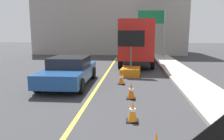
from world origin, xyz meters
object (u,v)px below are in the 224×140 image
Objects in this scene: box_truck at (137,42)px; traffic_cone_curbside at (121,78)px; arrow_board_trailer at (131,67)px; traffic_cone_far_lane at (131,91)px; traffic_cone_mid_lane at (133,112)px; pickup_car at (69,71)px; highway_guide_sign at (157,24)px.

traffic_cone_curbside is at bearing -97.64° from box_truck.
arrow_board_trailer is 0.39× the size of box_truck.
box_truck is at bearing 87.56° from traffic_cone_far_lane.
pickup_car is at bearing 126.09° from traffic_cone_mid_lane.
box_truck reaches higher than arrow_board_trailer.
pickup_car is 7.58× the size of traffic_cone_mid_lane.
traffic_cone_curbside is at bearing 96.91° from traffic_cone_mid_lane.
traffic_cone_far_lane is at bearing -78.28° from traffic_cone_curbside.
box_truck reaches higher than pickup_car.
pickup_car is at bearing -116.55° from box_truck.
traffic_cone_mid_lane is at bearing -98.08° from highway_guide_sign.
box_truck is (0.46, 4.24, 1.38)m from arrow_board_trailer.
box_truck is 6.89m from traffic_cone_curbside.
traffic_cone_mid_lane is (-2.38, -16.73, -3.12)m from highway_guide_sign.
highway_guide_sign is (5.53, 12.40, 2.73)m from pickup_car.
box_truck is 10.71× the size of traffic_cone_far_lane.
arrow_board_trailer reaches higher than traffic_cone_mid_lane.
traffic_cone_mid_lane is at bearing -53.91° from pickup_car.
highway_guide_sign is at bearing 81.92° from traffic_cone_mid_lane.
traffic_cone_far_lane is (-0.06, 2.22, 0.02)m from traffic_cone_mid_lane.
highway_guide_sign is (2.51, 9.65, 2.94)m from arrow_board_trailer.
pickup_car is at bearing -114.06° from highway_guide_sign.
box_truck is 1.50× the size of pickup_car.
traffic_cone_far_lane reaches higher than traffic_cone_mid_lane.
traffic_cone_curbside reaches higher than traffic_cone_mid_lane.
pickup_car is (-3.49, -6.98, -1.17)m from box_truck.
traffic_cone_mid_lane is (0.13, -7.07, -0.18)m from arrow_board_trailer.
traffic_cone_curbside is (2.59, 0.32, -0.38)m from pickup_car.
traffic_cone_far_lane reaches higher than traffic_cone_curbside.
arrow_board_trailer is 4.20× the size of traffic_cone_curbside.
arrow_board_trailer is at bearing 79.80° from traffic_cone_curbside.
traffic_cone_mid_lane is 0.95× the size of traffic_cone_curbside.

